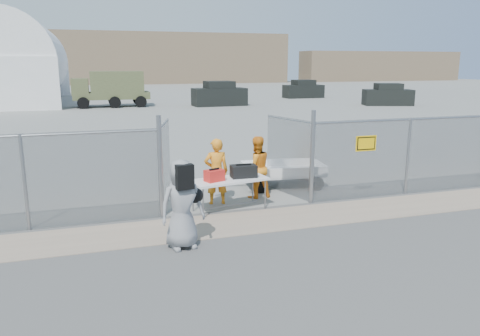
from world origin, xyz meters
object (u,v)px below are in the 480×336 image
object	(u,v)px
security_worker_left	(216,172)
security_worker_right	(256,167)
folding_table	(229,195)
utility_trailer	(283,174)
visitor	(182,204)

from	to	relation	value
security_worker_left	security_worker_right	world-z (taller)	security_worker_left
folding_table	security_worker_right	bearing A→B (deg)	30.20
security_worker_left	utility_trailer	bearing A→B (deg)	-147.16
folding_table	utility_trailer	xyz separation A→B (m)	(2.23, 1.84, -0.04)
folding_table	visitor	world-z (taller)	visitor
visitor	utility_trailer	size ratio (longest dim) A/B	0.59
folding_table	visitor	xyz separation A→B (m)	(-1.59, -2.08, 0.50)
security_worker_right	visitor	distance (m)	3.97
security_worker_left	visitor	size ratio (longest dim) A/B	0.97
security_worker_right	visitor	bearing A→B (deg)	45.60
security_worker_right	folding_table	bearing A→B (deg)	37.91
visitor	utility_trailer	distance (m)	5.50
visitor	security_worker_right	bearing A→B (deg)	40.05
security_worker_left	visitor	xyz separation A→B (m)	(-1.42, -2.71, 0.03)
visitor	utility_trailer	xyz separation A→B (m)	(3.83, 3.91, -0.54)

